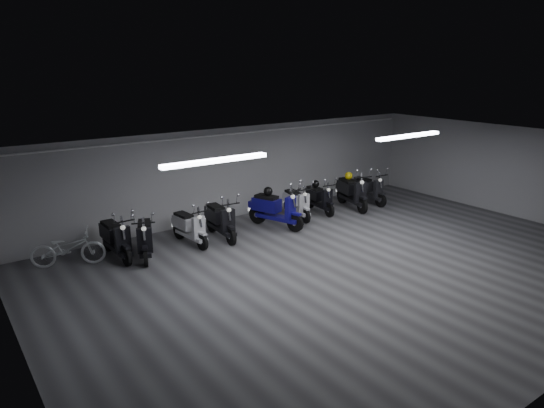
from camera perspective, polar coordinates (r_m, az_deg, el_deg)
floor at (r=11.88m, az=9.14°, el=-7.22°), size 14.00×10.00×0.01m
ceiling at (r=11.09m, az=9.78°, el=6.25°), size 14.00×10.00×0.01m
back_wall at (r=15.22m, az=-3.97°, el=3.70°), size 14.00×0.01×2.80m
left_wall at (r=8.35m, az=-27.51°, el=-8.79°), size 0.01×10.00×2.80m
right_wall at (r=16.99m, az=26.47°, el=3.34°), size 0.01×10.00×2.80m
fluor_strip_left at (r=10.08m, az=-6.55°, el=5.03°), size 2.40×0.18×0.08m
fluor_strip_right at (r=13.98m, az=15.59°, el=7.62°), size 2.40×0.18×0.08m
conduit at (r=14.94m, az=-3.88°, el=8.22°), size 13.60×0.05×0.05m
scooter_0 at (r=12.58m, az=-17.74°, el=-3.11°), size 0.68×1.86×1.37m
scooter_1 at (r=12.46m, az=-14.59°, el=-3.13°), size 1.22×1.88×1.33m
scooter_2 at (r=13.10m, az=-9.56°, el=-2.01°), size 0.74×1.76×1.27m
scooter_3 at (r=13.42m, az=-6.01°, el=-1.17°), size 0.77×1.91×1.39m
scooter_4 at (r=14.22m, az=0.46°, el=0.12°), size 1.30×2.11×1.49m
scooter_6 at (r=15.16m, az=2.92°, el=0.70°), size 0.88×1.80×1.28m
scooter_7 at (r=15.77m, az=5.54°, el=1.22°), size 0.75×1.74×1.26m
scooter_8 at (r=16.35m, az=9.33°, el=2.01°), size 1.14×2.09×1.48m
scooter_9 at (r=17.09m, az=11.17°, el=2.27°), size 0.66×1.81×1.33m
bicycle at (r=12.56m, az=-22.68°, el=-4.34°), size 1.77×1.14×1.08m
helmet_0 at (r=14.29m, az=-0.46°, el=1.50°), size 0.27×0.27×0.27m
helmet_1 at (r=15.89m, az=5.08°, el=2.35°), size 0.25×0.25×0.25m
helmet_2 at (r=16.51m, az=8.89°, el=3.26°), size 0.26×0.26×0.26m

